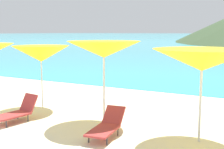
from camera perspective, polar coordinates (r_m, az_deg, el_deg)
The scene contains 6 objects.
ground_plane at distance 15.69m, azimuth -2.82°, elevation -1.97°, with size 50.00×100.00×0.30m, color beige.
umbrella_5 at distance 10.37m, azimuth -13.28°, elevation 3.83°, with size 1.93×1.93×2.13m.
umbrella_6 at distance 8.43m, azimuth -1.55°, elevation 4.75°, with size 2.12×2.12×2.33m.
umbrella_7 at distance 7.22m, azimuth 16.66°, elevation 2.62°, with size 2.46×2.46×2.20m.
lounge_chair_1 at distance 7.59m, azimuth -0.99°, elevation -9.56°, with size 0.70×1.52×0.63m.
lounge_chair_5 at distance 9.22m, azimuth -17.52°, elevation -6.64°, with size 0.76×1.37×0.74m.
Camera 1 is at (8.01, -3.21, 2.59)m, focal length 48.39 mm.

